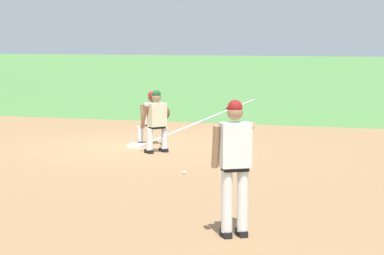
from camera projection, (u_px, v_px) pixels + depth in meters
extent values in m
plane|color=#518942|center=(137.00, 148.00, 18.09)|extent=(160.00, 160.00, 0.00)
cube|color=#9E754C|center=(172.00, 180.00, 14.09)|extent=(18.00, 18.00, 0.01)
cube|color=white|center=(211.00, 117.00, 24.84)|extent=(14.15, 0.10, 0.00)
cube|color=white|center=(137.00, 146.00, 18.09)|extent=(0.38, 0.38, 0.09)
sphere|color=white|center=(185.00, 172.00, 14.64)|extent=(0.07, 0.07, 0.07)
cube|color=black|center=(226.00, 234.00, 10.09)|extent=(0.28, 0.22, 0.09)
cylinder|color=white|center=(227.00, 201.00, 9.99)|extent=(0.15, 0.15, 0.84)
cube|color=black|center=(241.00, 233.00, 10.14)|extent=(0.28, 0.22, 0.09)
cylinder|color=white|center=(243.00, 201.00, 10.04)|extent=(0.15, 0.15, 0.84)
cube|color=black|center=(235.00, 169.00, 9.97)|extent=(0.34, 0.39, 0.06)
cube|color=white|center=(235.00, 145.00, 9.93)|extent=(0.41, 0.47, 0.60)
sphere|color=#9E7051|center=(235.00, 113.00, 9.89)|extent=(0.21, 0.21, 0.21)
sphere|color=maroon|center=(235.00, 107.00, 9.88)|extent=(0.20, 0.20, 0.20)
cube|color=maroon|center=(233.00, 109.00, 9.97)|extent=(0.18, 0.20, 0.02)
cylinder|color=#9E7051|center=(216.00, 147.00, 9.94)|extent=(0.21, 0.17, 0.59)
cylinder|color=#9E7051|center=(246.00, 135.00, 10.26)|extent=(0.50, 0.34, 0.41)
ellipsoid|color=brown|center=(245.00, 146.00, 10.36)|extent=(0.36, 0.32, 0.34)
cube|color=black|center=(164.00, 143.00, 18.62)|extent=(0.28, 0.21, 0.09)
cylinder|color=white|center=(164.00, 133.00, 18.63)|extent=(0.15, 0.15, 0.40)
cube|color=black|center=(140.00, 143.00, 18.51)|extent=(0.28, 0.21, 0.09)
cylinder|color=white|center=(140.00, 134.00, 18.53)|extent=(0.15, 0.15, 0.40)
cube|color=black|center=(152.00, 125.00, 18.55)|extent=(0.33, 0.39, 0.06)
cube|color=white|center=(152.00, 113.00, 18.52)|extent=(0.39, 0.47, 0.52)
sphere|color=brown|center=(152.00, 98.00, 18.45)|extent=(0.21, 0.21, 0.21)
sphere|color=maroon|center=(152.00, 95.00, 18.44)|extent=(0.20, 0.20, 0.20)
cube|color=maroon|center=(153.00, 96.00, 18.36)|extent=(0.17, 0.20, 0.02)
cylinder|color=brown|center=(164.00, 109.00, 18.14)|extent=(0.56, 0.34, 0.24)
cylinder|color=brown|center=(143.00, 116.00, 18.38)|extent=(0.25, 0.19, 0.58)
ellipsoid|color=brown|center=(166.00, 113.00, 17.94)|extent=(0.28, 0.28, 0.35)
cube|color=black|center=(149.00, 152.00, 17.21)|extent=(0.25, 0.27, 0.09)
cylinder|color=white|center=(150.00, 139.00, 17.14)|extent=(0.15, 0.15, 0.50)
cube|color=black|center=(164.00, 150.00, 17.43)|extent=(0.25, 0.27, 0.09)
cylinder|color=white|center=(165.00, 138.00, 17.36)|extent=(0.15, 0.15, 0.50)
cube|color=black|center=(157.00, 127.00, 17.22)|extent=(0.39, 0.37, 0.06)
cube|color=beige|center=(157.00, 115.00, 17.18)|extent=(0.46, 0.44, 0.54)
sphere|color=#9E7051|center=(156.00, 97.00, 17.15)|extent=(0.21, 0.21, 0.21)
sphere|color=#194C28|center=(156.00, 94.00, 17.14)|extent=(0.20, 0.20, 0.20)
cube|color=#194C28|center=(154.00, 95.00, 17.22)|extent=(0.20, 0.19, 0.02)
cylinder|color=#9E7051|center=(144.00, 116.00, 17.17)|extent=(0.28, 0.31, 0.56)
cylinder|color=#9E7051|center=(163.00, 115.00, 17.44)|extent=(0.28, 0.31, 0.56)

